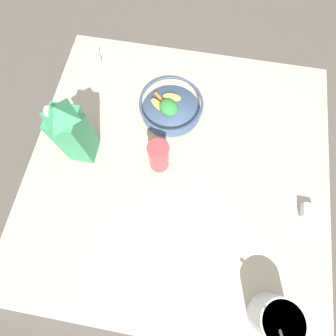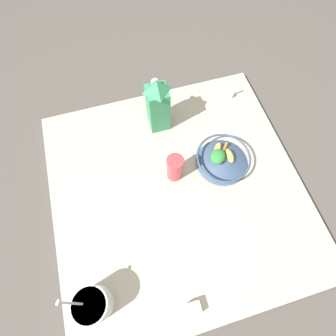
{
  "view_description": "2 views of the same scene",
  "coord_description": "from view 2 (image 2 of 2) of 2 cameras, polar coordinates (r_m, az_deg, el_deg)",
  "views": [
    {
      "loc": [
        0.32,
        0.02,
        0.95
      ],
      "look_at": [
        0.03,
        -0.03,
        0.1
      ],
      "focal_mm": 28.0,
      "sensor_mm": 36.0,
      "label": 1
    },
    {
      "loc": [
        0.15,
        0.37,
        1.14
      ],
      "look_at": [
        0.02,
        -0.08,
        0.12
      ],
      "focal_mm": 28.0,
      "sensor_mm": 36.0,
      "label": 2
    }
  ],
  "objects": [
    {
      "name": "spice_jar",
      "position": [
        1.09,
        5.78,
        -28.09
      ],
      "size": [
        0.05,
        0.05,
        0.04
      ],
      "color": "silver",
      "rests_on": "countertop"
    },
    {
      "name": "fruit_bowl",
      "position": [
        1.21,
        11.78,
        1.93
      ],
      "size": [
        0.25,
        0.25,
        0.09
      ],
      "color": "#384C6B",
      "rests_on": "countertop"
    },
    {
      "name": "countertop",
      "position": [
        1.19,
        2.05,
        -4.89
      ],
      "size": [
        1.1,
        1.1,
        0.04
      ],
      "color": "#B2A893",
      "rests_on": "ground_plane"
    },
    {
      "name": "measuring_scoop",
      "position": [
        1.46,
        13.35,
        15.4
      ],
      "size": [
        0.1,
        0.04,
        0.03
      ],
      "color": "white",
      "rests_on": "countertop"
    },
    {
      "name": "yogurt_tub",
      "position": [
        1.07,
        -16.08,
        -26.64
      ],
      "size": [
        0.13,
        0.13,
        0.24
      ],
      "color": "silver",
      "rests_on": "countertop"
    },
    {
      "name": "milk_carton",
      "position": [
        1.21,
        -2.24,
        13.52
      ],
      "size": [
        0.09,
        0.09,
        0.3
      ],
      "color": "#338C59",
      "rests_on": "countertop"
    },
    {
      "name": "ground_plane",
      "position": [
        1.2,
        2.02,
        -5.18
      ],
      "size": [
        6.0,
        6.0,
        0.0
      ],
      "primitive_type": "plane",
      "color": "#4C4742"
    },
    {
      "name": "drinking_cup",
      "position": [
        1.12,
        1.5,
        0.09
      ],
      "size": [
        0.07,
        0.07,
        0.15
      ],
      "color": "#DB383D",
      "rests_on": "countertop"
    }
  ]
}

